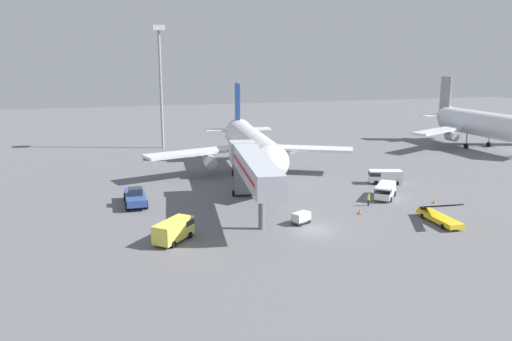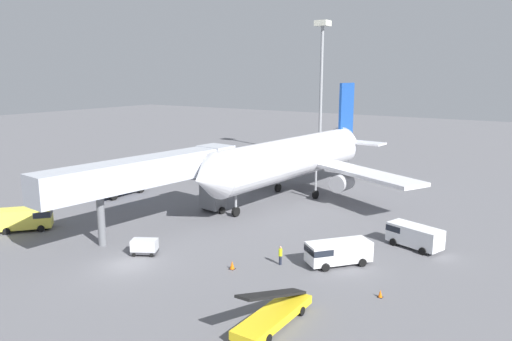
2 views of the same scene
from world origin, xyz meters
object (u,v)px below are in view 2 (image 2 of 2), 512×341
pushback_tug (121,187)px  apron_light_mast (322,63)px  baggage_cart_far_right (144,246)px  safety_cone_alpha (380,294)px  airplane_at_gate (295,157)px  ground_crew_worker_foreground (280,255)px  service_van_near_left (413,235)px  service_van_mid_right (337,252)px  jet_bridge (156,173)px  service_van_far_left (27,218)px  belt_loader_truck (273,313)px  safety_cone_bravo (232,265)px

pushback_tug → apron_light_mast: bearing=79.3°
pushback_tug → apron_light_mast: apron_light_mast is taller
baggage_cart_far_right → safety_cone_alpha: bearing=9.5°
airplane_at_gate → ground_crew_worker_foreground: (10.16, -20.59, -4.22)m
service_van_near_left → service_van_mid_right: service_van_near_left is taller
jet_bridge → service_van_far_left: jet_bridge is taller
ground_crew_worker_foreground → pushback_tug: bearing=163.5°
airplane_at_gate → service_van_far_left: (-15.74, -26.85, -3.79)m
airplane_at_gate → apron_light_mast: bearing=110.3°
belt_loader_truck → baggage_cart_far_right: bearing=165.4°
service_van_far_left → ground_crew_worker_foreground: service_van_far_left is taller
service_van_near_left → service_van_mid_right: size_ratio=0.97×
service_van_near_left → safety_cone_bravo: 16.93m
airplane_at_gate → service_van_mid_right: bearing=-52.1°
safety_cone_bravo → belt_loader_truck: bearing=-37.7°
safety_cone_bravo → ground_crew_worker_foreground: bearing=46.7°
service_van_near_left → safety_cone_alpha: size_ratio=9.50×
service_van_far_left → safety_cone_bravo: service_van_far_left is taller
service_van_far_left → apron_light_mast: (4.68, 56.68, 16.06)m
belt_loader_truck → apron_light_mast: bearing=113.6°
baggage_cart_far_right → safety_cone_bravo: (8.25, 1.62, -0.43)m
service_van_mid_right → apron_light_mast: size_ratio=0.22×
pushback_tug → belt_loader_truck: 37.90m
service_van_far_left → jet_bridge: bearing=35.6°
service_van_near_left → apron_light_mast: bearing=125.9°
pushback_tug → safety_cone_bravo: 28.79m
service_van_far_left → baggage_cart_far_right: (14.88, 1.70, -0.51)m
jet_bridge → service_van_mid_right: (19.11, 1.24, -4.64)m
service_van_mid_right → ground_crew_worker_foreground: service_van_mid_right is taller
jet_bridge → apron_light_mast: size_ratio=0.91×
airplane_at_gate → service_van_near_left: size_ratio=6.68×
service_van_near_left → apron_light_mast: size_ratio=0.21×
airplane_at_gate → belt_loader_truck: (14.78, -29.22, -4.29)m
jet_bridge → belt_loader_truck: jet_bridge is taller
service_van_near_left → safety_cone_bravo: size_ratio=7.63×
ground_crew_worker_foreground → safety_cone_alpha: 9.03m
baggage_cart_far_right → safety_cone_alpha: size_ratio=4.54×
jet_bridge → ground_crew_worker_foreground: size_ratio=14.19×
jet_bridge → baggage_cart_far_right: jet_bridge is taller
airplane_at_gate → safety_cone_bravo: size_ratio=50.95×
pushback_tug → service_van_mid_right: 33.51m
apron_light_mast → service_van_mid_right: bearing=-62.3°
safety_cone_alpha → jet_bridge: bearing=173.9°
belt_loader_truck → service_van_far_left: 30.61m
service_van_near_left → baggage_cart_far_right: service_van_near_left is taller
belt_loader_truck → apron_light_mast: 66.55m
service_van_far_left → service_van_mid_right: bearing=16.6°
airplane_at_gate → jet_bridge: (-5.10, -19.23, 0.69)m
service_van_near_left → service_van_far_left: 37.61m
service_van_far_left → safety_cone_bravo: 23.39m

